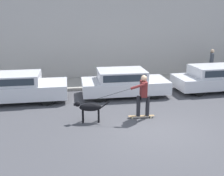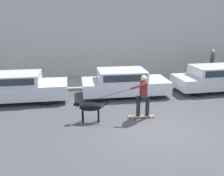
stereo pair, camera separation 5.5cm
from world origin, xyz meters
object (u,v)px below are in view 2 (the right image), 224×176
Objects in this scene: dog at (89,108)px; pedestrian_with_bag at (212,62)px; parked_car_2 at (216,78)px; parked_car_1 at (124,83)px; skateboarder at (143,94)px; parked_car_0 at (14,87)px.

dog is 0.77× the size of pedestrian_with_bag.
pedestrian_with_bag is (0.76, 1.80, 0.47)m from parked_car_2.
parked_car_2 is 7.24m from dog.
parked_car_1 is 3.46m from dog.
parked_car_1 is at bearing -116.93° from dog.
skateboarder is (0.07, -2.86, 0.33)m from parked_car_1.
parked_car_2 is 3.35× the size of dog.
skateboarder is at bearing -172.86° from dog.
parked_car_2 is 2.01m from pedestrian_with_bag.
pedestrian_with_bag is at bearing -133.96° from skateboarder.
parked_car_2 is at bearing -143.12° from skateboarder.
pedestrian_with_bag is at bearing 65.83° from parked_car_2.
skateboarder reaches higher than parked_car_2.
skateboarder reaches higher than parked_car_0.
skateboarder is 1.70× the size of pedestrian_with_bag.
dog is 0.45× the size of skateboarder.
dog is 8.77m from pedestrian_with_bag.
parked_car_1 is at bearing 178.61° from parked_car_2.
pedestrian_with_bag is at bearing -141.15° from dog.
parked_car_1 is 5.80m from pedestrian_with_bag.
skateboarder is at bearing -112.78° from pedestrian_with_bag.
parked_car_1 reaches higher than dog.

